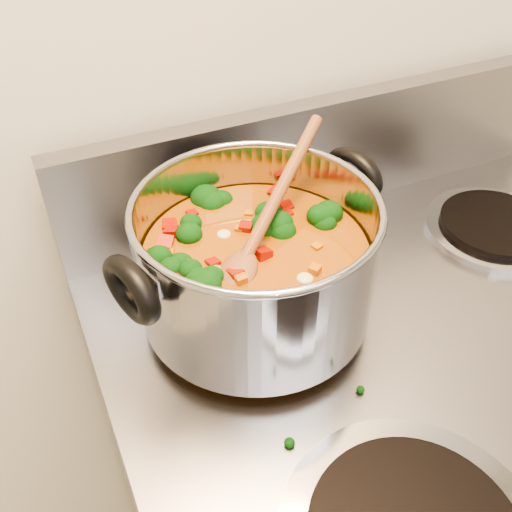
{
  "coord_description": "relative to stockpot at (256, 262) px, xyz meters",
  "views": [
    {
      "loc": [
        -0.42,
        0.89,
        1.4
      ],
      "look_at": [
        -0.23,
        1.3,
        1.01
      ],
      "focal_mm": 40.0,
      "sensor_mm": 36.0,
      "label": 1
    }
  ],
  "objects": [
    {
      "name": "cooktop_crumbs",
      "position": [
        0.02,
        -0.17,
        -0.08
      ],
      "size": [
        0.2,
        0.07,
        0.01
      ],
      "color": "black",
      "rests_on": "electric_range"
    },
    {
      "name": "stockpot",
      "position": [
        0.0,
        0.0,
        0.0
      ],
      "size": [
        0.32,
        0.25,
        0.15
      ],
      "rotation": [
        0.0,
        0.0,
        0.27
      ],
      "color": "#A0A0A7",
      "rests_on": "electric_range"
    },
    {
      "name": "wooden_spoon",
      "position": [
        0.01,
        0.01,
        0.04
      ],
      "size": [
        0.2,
        0.17,
        0.1
      ],
      "rotation": [
        0.0,
        0.0,
        0.69
      ],
      "color": "brown",
      "rests_on": "stockpot"
    }
  ]
}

